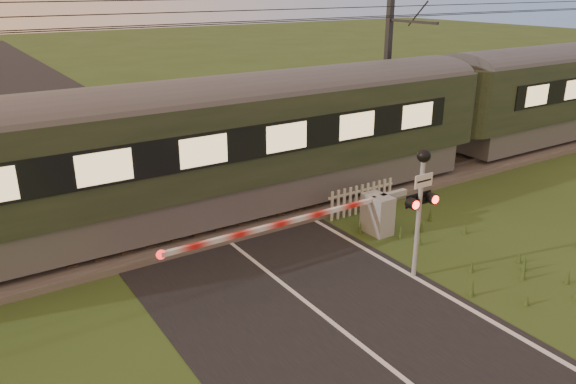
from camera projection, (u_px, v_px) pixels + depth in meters
ground at (344, 333)px, 11.07m from camera, size 160.00×160.00×0.00m
road at (353, 338)px, 10.89m from camera, size 6.00×140.00×0.03m
track_bed at (204, 221)px, 16.15m from camera, size 140.00×3.40×0.39m
overhead_wires at (192, 15)px, 14.18m from camera, size 120.00×0.62×0.62m
train at (449, 109)px, 20.47m from camera, size 40.74×2.81×3.79m
boom_gate at (367, 215)px, 15.14m from camera, size 7.28×0.84×1.12m
crossing_signal at (421, 191)px, 12.46m from camera, size 0.79×0.34×3.12m
picket_fence at (362, 199)px, 16.71m from camera, size 2.44×0.08×0.91m
catenary_mast at (388, 70)px, 21.26m from camera, size 0.20×2.45×6.52m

